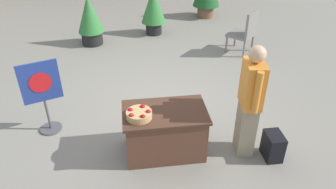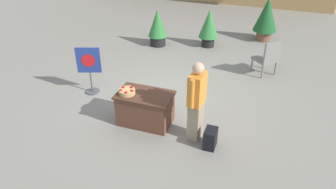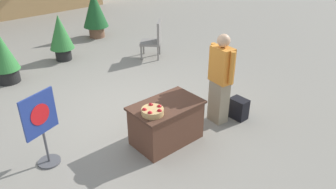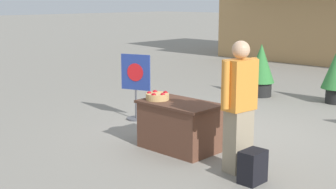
{
  "view_description": "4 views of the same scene",
  "coord_description": "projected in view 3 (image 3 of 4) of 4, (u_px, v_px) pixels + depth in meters",
  "views": [
    {
      "loc": [
        -0.5,
        -5.0,
        3.45
      ],
      "look_at": [
        0.13,
        -0.45,
        0.54
      ],
      "focal_mm": 35.0,
      "sensor_mm": 36.0,
      "label": 1
    },
    {
      "loc": [
        2.44,
        -6.75,
        4.4
      ],
      "look_at": [
        0.39,
        -0.85,
        0.61
      ],
      "focal_mm": 35.0,
      "sensor_mm": 36.0,
      "label": 2
    },
    {
      "loc": [
        -3.12,
        -4.85,
        3.48
      ],
      "look_at": [
        0.36,
        -0.81,
        0.63
      ],
      "focal_mm": 35.0,
      "sensor_mm": 36.0,
      "label": 3
    },
    {
      "loc": [
        4.61,
        -6.3,
        2.26
      ],
      "look_at": [
        -0.38,
        -1.09,
        0.79
      ],
      "focal_mm": 50.0,
      "sensor_mm": 36.0,
      "label": 4
    }
  ],
  "objects": [
    {
      "name": "poster_board",
      "position": [
        42.0,
        127.0,
        5.0
      ],
      "size": [
        0.58,
        0.36,
        1.25
      ],
      "rotation": [
        0.0,
        0.0,
        -1.24
      ],
      "color": "#4C4C51",
      "rests_on": "ground_plane"
    },
    {
      "name": "display_table",
      "position": [
        166.0,
        123.0,
        5.68
      ],
      "size": [
        1.22,
        0.75,
        0.74
      ],
      "color": "brown",
      "rests_on": "ground_plane"
    },
    {
      "name": "person_visitor",
      "position": [
        221.0,
        79.0,
        6.02
      ],
      "size": [
        0.31,
        0.61,
        1.75
      ],
      "rotation": [
        0.0,
        0.0,
        3.02
      ],
      "color": "gray",
      "rests_on": "ground_plane"
    },
    {
      "name": "potted_plant_far_left",
      "position": [
        3.0,
        56.0,
        7.66
      ],
      "size": [
        0.65,
        0.65,
        1.25
      ],
      "color": "black",
      "rests_on": "ground_plane"
    },
    {
      "name": "patio_chair",
      "position": [
        154.0,
        38.0,
        9.14
      ],
      "size": [
        0.78,
        0.78,
        1.05
      ],
      "rotation": [
        0.0,
        0.0,
        2.36
      ],
      "color": "gray",
      "rests_on": "ground_plane"
    },
    {
      "name": "apple_basket",
      "position": [
        153.0,
        111.0,
        5.2
      ],
      "size": [
        0.36,
        0.36,
        0.13
      ],
      "color": "tan",
      "rests_on": "display_table"
    },
    {
      "name": "potted_plant_near_left",
      "position": [
        60.0,
        35.0,
        8.9
      ],
      "size": [
        0.66,
        0.66,
        1.27
      ],
      "color": "black",
      "rests_on": "ground_plane"
    },
    {
      "name": "potted_plant_near_right",
      "position": [
        95.0,
        11.0,
        10.63
      ],
      "size": [
        0.82,
        0.82,
        1.52
      ],
      "color": "brown",
      "rests_on": "ground_plane"
    },
    {
      "name": "backpack",
      "position": [
        239.0,
        109.0,
        6.42
      ],
      "size": [
        0.24,
        0.34,
        0.42
      ],
      "color": "black",
      "rests_on": "ground_plane"
    },
    {
      "name": "ground_plane",
      "position": [
        129.0,
        113.0,
        6.68
      ],
      "size": [
        120.0,
        120.0,
        0.0
      ],
      "primitive_type": "plane",
      "color": "gray"
    }
  ]
}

